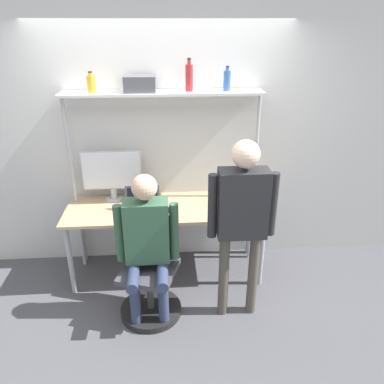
# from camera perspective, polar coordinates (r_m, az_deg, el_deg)

# --- Properties ---
(ground_plane) EXTENTS (12.00, 12.00, 0.00)m
(ground_plane) POSITION_cam_1_polar(r_m,az_deg,el_deg) (3.88, -3.58, -15.02)
(ground_plane) COLOR #4C4C51
(wall_back) EXTENTS (8.00, 0.06, 2.70)m
(wall_back) POSITION_cam_1_polar(r_m,az_deg,el_deg) (3.90, -4.27, 7.78)
(wall_back) COLOR silver
(wall_back) RESTS_ON ground_plane
(desk) EXTENTS (1.99, 0.69, 0.78)m
(desk) POSITION_cam_1_polar(r_m,az_deg,el_deg) (3.80, -3.94, -3.25)
(desk) COLOR tan
(desk) RESTS_ON ground_plane
(shelf_unit) EXTENTS (1.89, 0.28, 1.88)m
(shelf_unit) POSITION_cam_1_polar(r_m,az_deg,el_deg) (3.66, -4.39, 11.01)
(shelf_unit) COLOR silver
(shelf_unit) RESTS_ON ground_plane
(monitor) EXTENTS (0.60, 0.17, 0.52)m
(monitor) POSITION_cam_1_polar(r_m,az_deg,el_deg) (3.88, -12.10, 2.92)
(monitor) COLOR #B7B7BC
(monitor) RESTS_ON desk
(laptop) EXTENTS (0.33, 0.26, 0.25)m
(laptop) POSITION_cam_1_polar(r_m,az_deg,el_deg) (3.65, -7.56, -2.12)
(laptop) COLOR #333338
(laptop) RESTS_ON desk
(cell_phone) EXTENTS (0.07, 0.15, 0.01)m
(cell_phone) POSITION_cam_1_polar(r_m,az_deg,el_deg) (3.67, -3.28, -2.89)
(cell_phone) COLOR black
(cell_phone) RESTS_ON desk
(office_chair) EXTENTS (0.58, 0.58, 0.94)m
(office_chair) POSITION_cam_1_polar(r_m,az_deg,el_deg) (3.53, -6.22, -13.79)
(office_chair) COLOR black
(office_chair) RESTS_ON ground_plane
(person_seated) EXTENTS (0.54, 0.47, 1.37)m
(person_seated) POSITION_cam_1_polar(r_m,az_deg,el_deg) (3.19, -6.88, -7.00)
(person_seated) COLOR #2D3856
(person_seated) RESTS_ON ground_plane
(person_standing) EXTENTS (0.57, 0.22, 1.66)m
(person_standing) POSITION_cam_1_polar(r_m,az_deg,el_deg) (3.10, 7.67, -2.80)
(person_standing) COLOR #4C473D
(person_standing) RESTS_ON ground_plane
(bottle_red) EXTENTS (0.07, 0.07, 0.29)m
(bottle_red) POSITION_cam_1_polar(r_m,az_deg,el_deg) (3.60, -0.43, 17.08)
(bottle_red) COLOR maroon
(bottle_red) RESTS_ON shelf_unit
(bottle_amber) EXTENTS (0.08, 0.08, 0.18)m
(bottle_amber) POSITION_cam_1_polar(r_m,az_deg,el_deg) (3.66, -15.08, 15.67)
(bottle_amber) COLOR gold
(bottle_amber) RESTS_ON shelf_unit
(bottle_blue) EXTENTS (0.07, 0.07, 0.22)m
(bottle_blue) POSITION_cam_1_polar(r_m,az_deg,el_deg) (3.64, 5.36, 16.59)
(bottle_blue) COLOR #335999
(bottle_blue) RESTS_ON shelf_unit
(storage_box) EXTENTS (0.29, 0.22, 0.14)m
(storage_box) POSITION_cam_1_polar(r_m,az_deg,el_deg) (3.60, -7.95, 16.02)
(storage_box) COLOR #4C4C51
(storage_box) RESTS_ON shelf_unit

